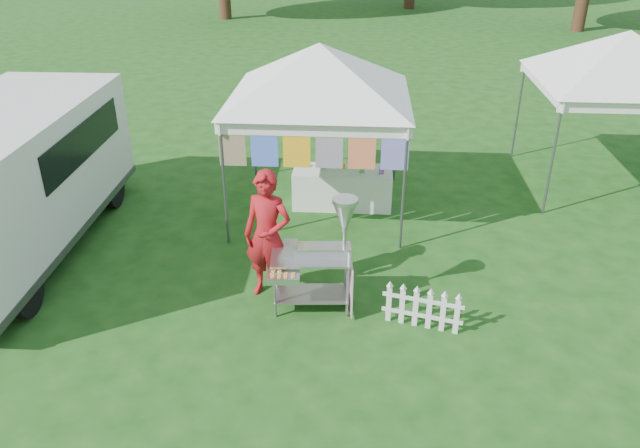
{
  "coord_description": "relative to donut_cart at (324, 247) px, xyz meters",
  "views": [
    {
      "loc": [
        0.74,
        -6.87,
        5.06
      ],
      "look_at": [
        0.2,
        0.73,
        1.1
      ],
      "focal_mm": 35.0,
      "sensor_mm": 36.0,
      "label": 1
    }
  ],
  "objects": [
    {
      "name": "cargo_van",
      "position": [
        -5.03,
        1.4,
        0.24
      ],
      "size": [
        2.26,
        5.44,
        2.24
      ],
      "rotation": [
        0.0,
        0.0,
        0.02
      ],
      "color": "silver",
      "rests_on": "ground"
    },
    {
      "name": "vendor",
      "position": [
        -0.8,
        0.31,
        -0.02
      ],
      "size": [
        0.78,
        0.61,
        1.9
      ],
      "primitive_type": "imported",
      "rotation": [
        0.0,
        0.0,
        -0.25
      ],
      "color": "maroon",
      "rests_on": "ground"
    },
    {
      "name": "donut_cart",
      "position": [
        0.0,
        0.0,
        0.0
      ],
      "size": [
        1.18,
        0.9,
        1.65
      ],
      "rotation": [
        0.0,
        0.0,
        0.08
      ],
      "color": "gray",
      "rests_on": "ground"
    },
    {
      "name": "display_table",
      "position": [
        0.13,
        3.33,
        -0.62
      ],
      "size": [
        1.8,
        0.7,
        0.71
      ],
      "primitive_type": "cube",
      "color": "white",
      "rests_on": "ground"
    },
    {
      "name": "canopy_main",
      "position": [
        -0.29,
        3.18,
        2.01
      ],
      "size": [
        4.24,
        4.24,
        3.45
      ],
      "color": "#59595E",
      "rests_on": "ground"
    },
    {
      "name": "canopy_right",
      "position": [
        5.21,
        4.68,
        2.02
      ],
      "size": [
        4.24,
        4.24,
        3.45
      ],
      "color": "#59595E",
      "rests_on": "ground"
    },
    {
      "name": "picket_fence",
      "position": [
        1.32,
        -0.35,
        -0.69
      ],
      "size": [
        1.05,
        0.29,
        0.56
      ],
      "rotation": [
        0.0,
        0.0,
        -0.25
      ],
      "color": "silver",
      "rests_on": "ground"
    },
    {
      "name": "ground",
      "position": [
        -0.29,
        -0.32,
        -0.97
      ],
      "size": [
        120.0,
        120.0,
        0.0
      ],
      "primitive_type": "plane",
      "color": "#164212",
      "rests_on": "ground"
    }
  ]
}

